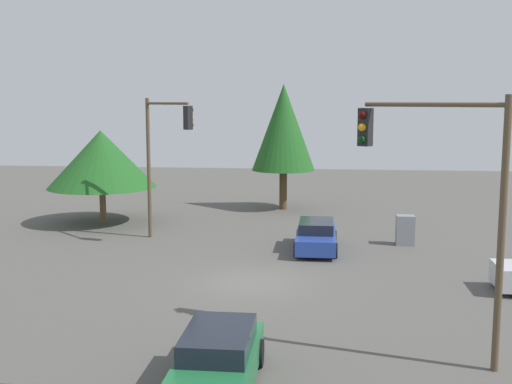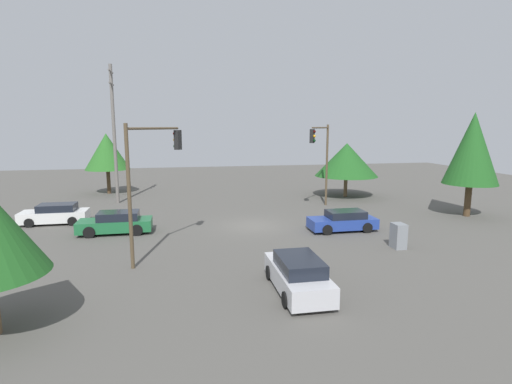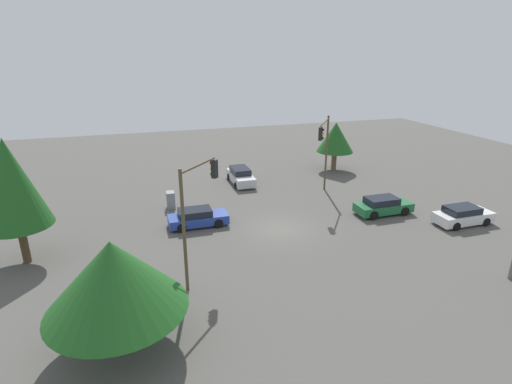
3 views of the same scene
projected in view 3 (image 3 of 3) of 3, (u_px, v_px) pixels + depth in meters
ground_plane at (279, 229)px, 28.79m from camera, size 80.00×80.00×0.00m
sedan_blue at (197, 218)px, 29.14m from camera, size 1.86×4.30×1.31m
sedan_silver at (241, 176)px, 38.51m from camera, size 4.55×1.92×1.51m
sedan_white at (463, 215)px, 29.45m from camera, size 1.88×4.35×1.38m
sedan_green at (383, 206)px, 31.27m from camera, size 1.88×4.46×1.38m
traffic_signal_main at (325, 143)px, 34.10m from camera, size 3.49×2.58×6.81m
traffic_signal_cross at (196, 202)px, 21.03m from camera, size 2.76×2.49×6.79m
electrical_cabinet at (171, 200)px, 32.38m from camera, size 0.83×0.63×1.39m
tree_behind at (11, 183)px, 22.66m from camera, size 3.86×3.86×7.67m
tree_right at (335, 138)px, 41.83m from camera, size 3.85×3.85×5.11m
tree_corner at (114, 276)px, 16.16m from camera, size 5.86×5.86×5.08m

